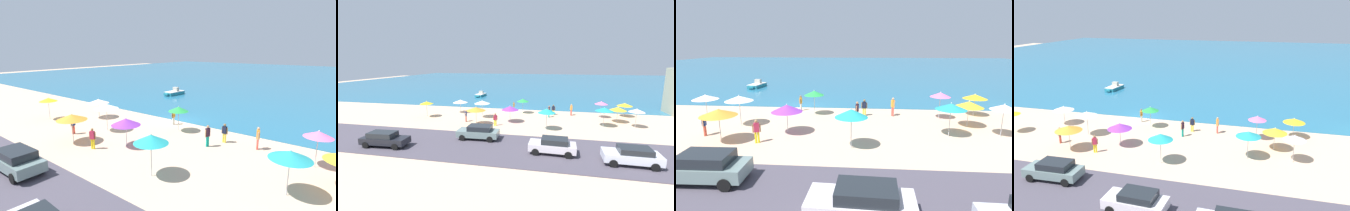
% 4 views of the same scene
% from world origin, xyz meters
% --- Properties ---
extents(ground_plane, '(160.00, 160.00, 0.00)m').
position_xyz_m(ground_plane, '(0.00, 0.00, 0.00)').
color(ground_plane, '#CEAD90').
extents(sea, '(150.00, 110.00, 0.05)m').
position_xyz_m(sea, '(0.00, 55.00, 0.03)').
color(sea, '#256A8C').
rests_on(sea, ground_plane).
extents(coastal_road, '(80.00, 8.00, 0.06)m').
position_xyz_m(coastal_road, '(0.00, -18.00, 0.03)').
color(coastal_road, '#4A4451').
rests_on(coastal_road, ground_plane).
extents(beach_umbrella_0, '(2.19, 2.19, 2.17)m').
position_xyz_m(beach_umbrella_0, '(17.23, -2.07, 1.89)').
color(beach_umbrella_0, '#B2B2B7').
rests_on(beach_umbrella_0, ground_plane).
extents(beach_umbrella_1, '(2.26, 2.26, 2.25)m').
position_xyz_m(beach_umbrella_1, '(15.33, -5.71, 1.93)').
color(beach_umbrella_1, '#B2B2B7').
rests_on(beach_umbrella_1, ground_plane).
extents(beach_umbrella_2, '(2.36, 2.36, 2.35)m').
position_xyz_m(beach_umbrella_2, '(0.94, -8.54, 2.01)').
color(beach_umbrella_2, '#B2B2B7').
rests_on(beach_umbrella_2, ground_plane).
extents(beach_umbrella_3, '(2.22, 2.22, 2.60)m').
position_xyz_m(beach_umbrella_3, '(13.07, -8.26, 2.30)').
color(beach_umbrella_3, '#B2B2B7').
rests_on(beach_umbrella_3, ground_plane).
extents(beach_umbrella_4, '(2.16, 2.16, 2.75)m').
position_xyz_m(beach_umbrella_4, '(5.95, -11.11, 2.40)').
color(beach_umbrella_4, '#B2B2B7').
rests_on(beach_umbrella_4, ground_plane).
extents(beach_umbrella_5, '(1.90, 1.90, 2.44)m').
position_xyz_m(beach_umbrella_5, '(1.95, -2.85, 2.15)').
color(beach_umbrella_5, '#B2B2B7').
rests_on(beach_umbrella_5, ground_plane).
extents(beach_umbrella_7, '(1.82, 1.82, 2.56)m').
position_xyz_m(beach_umbrella_7, '(13.61, -3.51, 2.28)').
color(beach_umbrella_7, '#B2B2B7').
rests_on(beach_umbrella_7, ground_plane).
extents(beach_umbrella_8, '(2.35, 2.35, 2.17)m').
position_xyz_m(beach_umbrella_8, '(-8.10, -4.36, 1.89)').
color(beach_umbrella_8, '#B2B2B7').
rests_on(beach_umbrella_8, ground_plane).
extents(beach_umbrella_9, '(2.50, 2.50, 2.47)m').
position_xyz_m(beach_umbrella_9, '(-3.18, -10.73, 2.16)').
color(beach_umbrella_9, '#B2B2B7').
rests_on(beach_umbrella_9, ground_plane).
extents(beach_umbrella_10, '(2.29, 2.29, 2.63)m').
position_xyz_m(beach_umbrella_10, '(-3.59, -6.83, 2.34)').
color(beach_umbrella_10, '#B2B2B7').
rests_on(beach_umbrella_10, ground_plane).
extents(beach_umbrella_11, '(1.93, 1.93, 2.52)m').
position_xyz_m(beach_umbrella_11, '(16.93, -7.96, 2.25)').
color(beach_umbrella_11, '#B2B2B7').
rests_on(beach_umbrella_11, ground_plane).
extents(bather_0, '(0.35, 0.53, 1.80)m').
position_xyz_m(bather_0, '(9.49, -2.75, 1.02)').
color(bather_0, '#EC4E41').
rests_on(bather_0, ground_plane).
extents(bather_1, '(0.29, 0.56, 1.77)m').
position_xyz_m(bather_1, '(6.15, -4.65, 1.00)').
color(bather_1, '#14A68E').
rests_on(bather_1, ground_plane).
extents(bather_2, '(0.57, 0.25, 1.64)m').
position_xyz_m(bather_2, '(6.78, -2.96, 0.91)').
color(bather_2, yellow).
rests_on(bather_2, ground_plane).
extents(bather_3, '(0.23, 0.57, 1.60)m').
position_xyz_m(bather_3, '(0.23, -1.35, 0.89)').
color(bather_3, silver).
rests_on(bather_3, ground_plane).
extents(bather_4, '(0.53, 0.35, 1.69)m').
position_xyz_m(bather_4, '(-0.61, -10.64, 0.95)').
color(bather_4, yellow).
rests_on(bather_4, ground_plane).
extents(bather_5, '(0.28, 0.56, 1.67)m').
position_xyz_m(bather_5, '(-5.12, -9.50, 0.94)').
color(bather_5, '#D14F3D').
rests_on(bather_5, ground_plane).
extents(parked_car_0, '(4.44, 2.04, 1.50)m').
position_xyz_m(parked_car_0, '(-1.06, -16.04, 0.85)').
color(parked_car_0, slate).
rests_on(parked_car_0, coastal_road).
extents(parked_car_3, '(4.22, 2.00, 1.46)m').
position_xyz_m(parked_car_3, '(6.75, -18.39, 0.84)').
color(parked_car_3, silver).
rests_on(parked_car_3, coastal_road).
extents(skiff_nearshore, '(1.94, 4.02, 1.24)m').
position_xyz_m(skiff_nearshore, '(-10.25, 12.68, 0.41)').
color(skiff_nearshore, teal).
rests_on(skiff_nearshore, sea).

